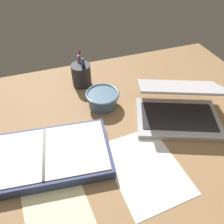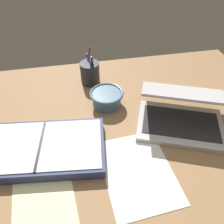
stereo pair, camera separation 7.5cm
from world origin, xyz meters
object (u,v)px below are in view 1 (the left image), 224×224
bowl (103,98)px  scissors (50,176)px  laptop (178,107)px  planner (45,156)px  pen_cup (81,75)px

bowl → scissors: bowl is taller
laptop → planner: laptop is taller
bowl → scissors: size_ratio=1.05×
laptop → planner: (-49.28, -4.21, -2.49)cm
bowl → laptop: bearing=-31.9°
bowl → pen_cup: (-4.55, 16.29, 1.67)cm
bowl → scissors: 35.55cm
laptop → scissors: (-49.08, -10.31, -4.16)cm
laptop → planner: 49.52cm
scissors → laptop: bearing=21.6°
pen_cup → scissors: pen_cup is taller
laptop → pen_cup: (-29.20, 31.63, 0.54)cm
bowl → planner: (-24.64, -19.54, -1.36)cm
bowl → scissors: (-24.43, -25.65, -3.03)cm
bowl → planner: bowl is taller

